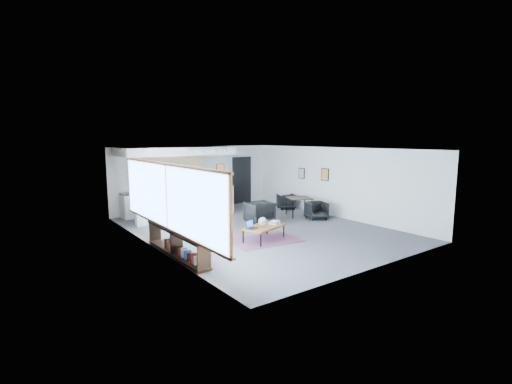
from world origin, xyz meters
TOP-DOWN VIEW (x-y plane):
  - room at (0.00, 0.00)m, footprint 7.02×9.02m
  - window at (-3.46, -0.90)m, footprint 0.10×5.95m
  - console at (-3.30, -1.05)m, footprint 0.35×3.00m
  - kitchenette at (-1.20, 3.71)m, footprint 4.20×1.96m
  - doorway at (2.30, 4.42)m, footprint 1.10×0.12m
  - track_light at (-0.59, 2.20)m, footprint 1.60×0.07m
  - wall_art_lower at (3.47, 0.40)m, footprint 0.03×0.38m
  - wall_art_upper at (3.47, 1.70)m, footprint 0.03×0.34m
  - kilim_rug at (-0.67, -1.18)m, footprint 2.11×1.55m
  - coffee_table at (-0.67, -1.18)m, footprint 1.46×1.08m
  - laptop at (-1.13, -1.18)m, footprint 0.36×0.32m
  - ceramic_pot at (-0.70, -1.16)m, footprint 0.26×0.26m
  - book_stack at (-0.25, -1.14)m, footprint 0.36×0.34m
  - coaster at (-0.61, -1.37)m, footprint 0.11×0.11m
  - armchair_left at (-1.71, 0.43)m, footprint 0.85×0.81m
  - armchair_right at (0.47, 0.59)m, footprint 0.88×0.83m
  - floor_lamp at (-0.40, 1.45)m, footprint 0.52×0.52m
  - dining_table at (2.47, 0.76)m, footprint 1.09×1.09m
  - dining_chair_near at (2.57, -0.07)m, footprint 0.74×0.71m
  - dining_chair_far at (3.00, 2.11)m, footprint 0.75×0.73m
  - microwave at (-0.11, 4.15)m, footprint 0.56×0.34m

SIDE VIEW (x-z plane):
  - kilim_rug at x=-0.67m, z-range 0.00..0.01m
  - dining_chair_far at x=3.00m, z-range 0.00..0.59m
  - dining_chair_near at x=2.57m, z-range 0.00..0.60m
  - console at x=-3.30m, z-range -0.07..0.73m
  - armchair_left at x=-1.71m, z-range 0.00..0.76m
  - coffee_table at x=-0.67m, z-range 0.18..0.61m
  - armchair_right at x=0.47m, z-range 0.00..0.85m
  - coaster at x=-0.61m, z-range 0.43..0.43m
  - book_stack at x=-0.25m, z-range 0.42..0.51m
  - laptop at x=-1.13m, z-range 0.38..0.60m
  - ceramic_pot at x=-0.70m, z-range 0.43..0.68m
  - dining_table at x=2.47m, z-range 0.29..1.00m
  - doorway at x=2.30m, z-range 0.00..2.15m
  - microwave at x=-0.11m, z-range 0.93..1.29m
  - room at x=0.00m, z-range -0.01..2.61m
  - kitchenette at x=-1.20m, z-range 0.08..2.68m
  - window at x=-3.46m, z-range 0.63..2.29m
  - wall_art_upper at x=3.47m, z-range 1.28..1.72m
  - floor_lamp at x=-0.40m, z-range 0.64..2.38m
  - wall_art_lower at x=3.47m, z-range 1.31..1.79m
  - track_light at x=-0.59m, z-range 2.45..2.60m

